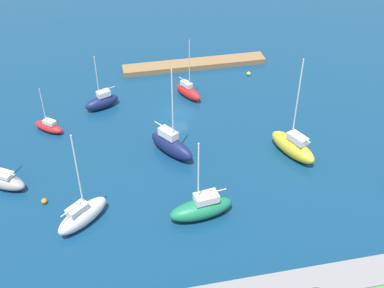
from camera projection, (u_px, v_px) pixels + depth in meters
The scene contains 12 objects.
water at pixel (179, 113), 75.82m from camera, with size 160.00×160.00×0.00m, color navy.
pier_dock at pixel (194, 64), 87.40m from camera, with size 25.20×3.15×0.90m, color olive.
sailboat_navy_inner_mooring at pixel (171, 145), 66.94m from camera, with size 6.07×7.46×13.15m.
sailboat_red_far_north at pixel (49, 126), 71.62m from camera, with size 4.80×4.39×7.03m.
sailboat_white_lone_north at pixel (82, 215), 56.65m from camera, with size 6.74×6.11×12.42m.
sailboat_green_west_end at pixel (201, 208), 57.67m from camera, with size 7.94×3.74×10.80m.
sailboat_yellow_near_pier at pixel (293, 146), 66.69m from camera, with size 5.24×7.99×14.36m.
sailboat_gray_off_beacon at pixel (2, 180), 61.93m from camera, with size 6.95×5.69×11.09m.
sailboat_navy_mid_basin at pixel (102, 101), 76.31m from camera, with size 5.80×3.87×8.97m.
sailboat_red_lone_south at pixel (188, 91), 78.82m from camera, with size 4.08×5.54×10.07m.
mooring_buoy_orange at pixel (44, 201), 59.90m from camera, with size 0.71×0.71×0.71m, color orange.
mooring_buoy_yellow at pixel (249, 74), 84.93m from camera, with size 0.68×0.68×0.68m, color yellow.
Camera 1 is at (10.87, 62.36, 42.04)m, focal length 46.49 mm.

